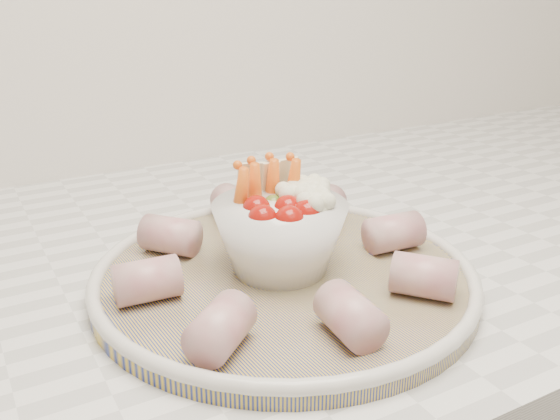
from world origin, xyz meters
TOP-DOWN VIEW (x-y plane):
  - serving_platter at (0.00, 1.35)m, footprint 0.35×0.35m
  - veggie_bowl at (0.00, 1.36)m, footprint 0.12×0.12m
  - cured_meat_rolls at (0.00, 1.35)m, footprint 0.28×0.29m

SIDE VIEW (x-z plane):
  - serving_platter at x=0.00m, z-range 0.92..0.94m
  - cured_meat_rolls at x=0.00m, z-range 0.94..0.97m
  - veggie_bowl at x=0.00m, z-range 0.93..1.02m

